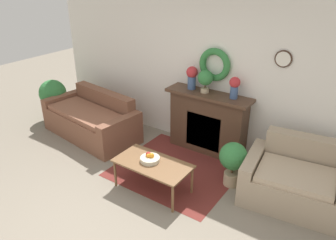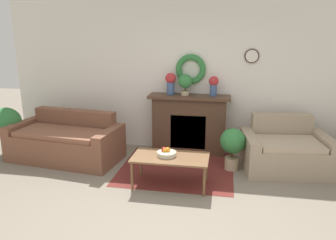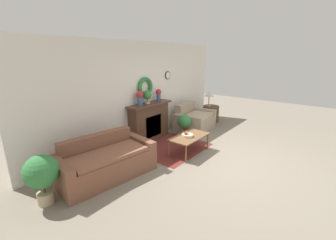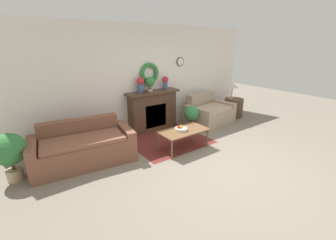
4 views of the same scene
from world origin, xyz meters
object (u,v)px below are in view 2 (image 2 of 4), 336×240
at_px(vase_on_mantel_right, 214,85).
at_px(potted_plant_floor_by_couch, 6,125).
at_px(potted_plant_floor_by_loveseat, 233,144).
at_px(vase_on_mantel_left, 171,82).
at_px(fruit_bowl, 166,153).
at_px(loveseat_right, 285,151).
at_px(fireplace, 189,124).
at_px(potted_plant_on_mantel, 185,82).
at_px(coffee_table, 170,159).
at_px(couch_left, 66,142).

xyz_separation_m(vase_on_mantel_right, potted_plant_floor_by_couch, (-3.62, -0.66, -0.72)).
bearing_deg(potted_plant_floor_by_loveseat, vase_on_mantel_left, 148.69).
height_order(fruit_bowl, potted_plant_floor_by_loveseat, potted_plant_floor_by_loveseat).
bearing_deg(loveseat_right, fireplace, 155.83).
height_order(fireplace, loveseat_right, fireplace).
relative_size(vase_on_mantel_right, potted_plant_on_mantel, 0.92).
relative_size(fireplace, vase_on_mantel_right, 4.19).
bearing_deg(coffee_table, loveseat_right, 28.34).
bearing_deg(potted_plant_floor_by_couch, fireplace, 11.52).
bearing_deg(fireplace, coffee_table, -93.99).
relative_size(fireplace, vase_on_mantel_left, 3.76).
height_order(loveseat_right, vase_on_mantel_left, vase_on_mantel_left).
bearing_deg(fruit_bowl, coffee_table, -17.55).
height_order(fireplace, coffee_table, fireplace).
height_order(fruit_bowl, potted_plant_floor_by_couch, potted_plant_floor_by_couch).
distance_m(coffee_table, vase_on_mantel_right, 1.73).
xyz_separation_m(potted_plant_on_mantel, potted_plant_floor_by_couch, (-3.13, -0.64, -0.75)).
xyz_separation_m(coffee_table, potted_plant_floor_by_loveseat, (0.87, 0.74, 0.02)).
bearing_deg(potted_plant_on_mantel, potted_plant_floor_by_couch, -168.45).
bearing_deg(potted_plant_floor_by_loveseat, loveseat_right, 11.97).
bearing_deg(fruit_bowl, loveseat_right, 27.00).
bearing_deg(potted_plant_floor_by_couch, vase_on_mantel_left, 12.95).
height_order(vase_on_mantel_right, potted_plant_floor_by_loveseat, vase_on_mantel_right).
distance_m(loveseat_right, coffee_table, 1.94).
distance_m(couch_left, fruit_bowl, 2.01).
xyz_separation_m(loveseat_right, potted_plant_on_mantel, (-1.69, 0.48, 0.99)).
distance_m(vase_on_mantel_right, potted_plant_on_mantel, 0.49).
distance_m(couch_left, potted_plant_floor_by_couch, 1.18).
xyz_separation_m(vase_on_mantel_left, potted_plant_floor_by_loveseat, (1.11, -0.68, -0.85)).
bearing_deg(fruit_bowl, potted_plant_on_mantel, 86.62).
xyz_separation_m(loveseat_right, potted_plant_floor_by_loveseat, (-0.84, -0.18, 0.13)).
height_order(loveseat_right, potted_plant_floor_by_loveseat, loveseat_right).
distance_m(couch_left, vase_on_mantel_left, 2.09).
height_order(coffee_table, potted_plant_on_mantel, potted_plant_on_mantel).
bearing_deg(potted_plant_floor_by_loveseat, coffee_table, -139.52).
relative_size(vase_on_mantel_left, potted_plant_floor_by_loveseat, 0.56).
xyz_separation_m(fireplace, potted_plant_floor_by_couch, (-3.20, -0.65, 0.01)).
height_order(fireplace, potted_plant_floor_by_couch, fireplace).
distance_m(fruit_bowl, vase_on_mantel_left, 1.62).
relative_size(loveseat_right, fruit_bowl, 5.18).
bearing_deg(vase_on_mantel_right, coffee_table, -109.87).
bearing_deg(couch_left, vase_on_mantel_left, 30.13).
distance_m(potted_plant_on_mantel, potted_plant_floor_by_couch, 3.28).
relative_size(loveseat_right, potted_plant_floor_by_loveseat, 2.10).
bearing_deg(fruit_bowl, potted_plant_floor_by_loveseat, 37.83).
bearing_deg(potted_plant_floor_by_couch, loveseat_right, 1.89).
height_order(couch_left, potted_plant_floor_by_loveseat, couch_left).
xyz_separation_m(vase_on_mantel_left, vase_on_mantel_right, (0.75, 0.00, -0.02)).
bearing_deg(vase_on_mantel_left, couch_left, -157.10).
height_order(coffee_table, fruit_bowl, fruit_bowl).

